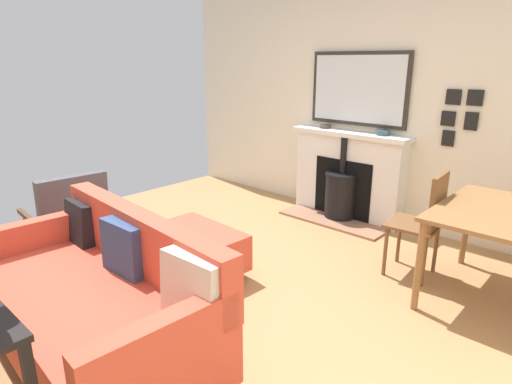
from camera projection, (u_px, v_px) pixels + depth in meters
ground_plane at (207, 288)px, 3.49m from camera, size 4.83×5.33×0.01m
wall_left at (368, 93)px, 4.77m from camera, size 0.12×5.33×2.84m
fireplace at (346, 180)px, 4.95m from camera, size 0.61×1.39×1.00m
mirror_over_mantel at (358, 89)px, 4.74m from camera, size 0.04×1.18×0.80m
mantel_bowl_near at (325, 126)px, 5.03m from camera, size 0.13×0.13×0.04m
mantel_bowl_far at (383, 132)px, 4.56m from camera, size 0.14×0.14×0.06m
sofa at (99, 299)px, 2.64m from camera, size 1.00×1.88×0.85m
ottoman at (192, 250)px, 3.62m from camera, size 0.68×0.85×0.40m
armchair_accent at (69, 212)px, 3.91m from camera, size 0.72×0.63×0.82m
dining_table at (499, 222)px, 3.14m from camera, size 1.13×0.80×0.73m
dining_chair_near_fireplace at (425, 217)px, 3.52m from camera, size 0.43×0.43×0.91m
photo_gallery_row at (459, 114)px, 4.10m from camera, size 0.02×0.35×0.55m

